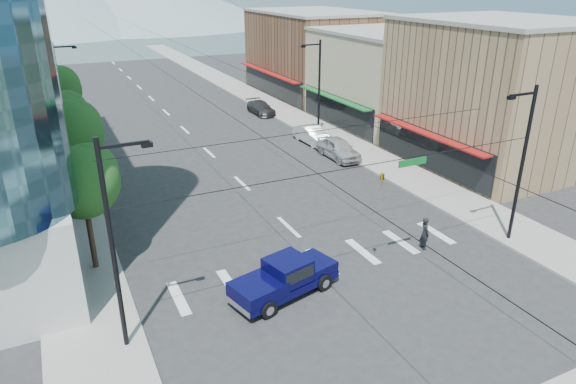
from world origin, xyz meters
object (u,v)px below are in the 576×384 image
at_px(pickup_truck, 284,277).
at_px(pedestrian, 425,233).
at_px(parked_car_near, 339,148).
at_px(parked_car_far, 261,108).
at_px(parked_car_mid, 313,135).

height_order(pickup_truck, pedestrian, pedestrian).
xyz_separation_m(pickup_truck, pedestrian, (9.00, 0.73, -0.01)).
relative_size(parked_car_near, parked_car_far, 1.04).
bearing_deg(parked_car_near, pickup_truck, -127.67).
height_order(pickup_truck, parked_car_mid, pickup_truck).
bearing_deg(pickup_truck, pedestrian, -9.65).
bearing_deg(pedestrian, parked_car_far, 8.39).
xyz_separation_m(pickup_truck, parked_car_mid, (12.73, 20.93, -0.19)).
distance_m(parked_car_near, parked_car_far, 16.79).
bearing_deg(pickup_truck, parked_car_near, 37.74).
bearing_deg(pedestrian, parked_car_mid, 4.50).
distance_m(parked_car_mid, parked_car_far, 12.16).
distance_m(pedestrian, parked_car_far, 32.58).
xyz_separation_m(pedestrian, parked_car_far, (3.72, 32.36, -0.26)).
xyz_separation_m(parked_car_near, parked_car_far, (0.00, 16.79, -0.16)).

